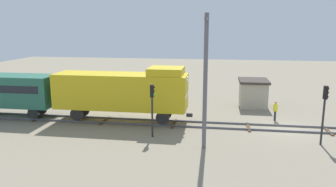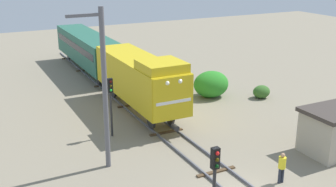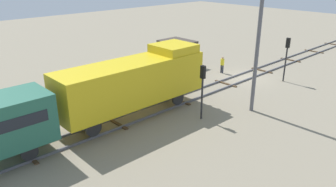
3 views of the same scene
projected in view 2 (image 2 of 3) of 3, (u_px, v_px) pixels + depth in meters
locomotive at (140, 77)px, 30.92m from camera, size 2.90×11.60×4.60m
passenger_car_leading at (88, 47)px, 42.31m from camera, size 2.84×14.00×3.66m
traffic_signal_near at (215, 177)px, 16.79m from camera, size 0.32×0.34×4.14m
traffic_signal_mid at (111, 96)px, 26.78m from camera, size 0.32×0.34×3.93m
worker_near_track at (282, 166)px, 21.64m from camera, size 0.38×0.38×1.70m
catenary_mast at (104, 87)px, 22.19m from camera, size 1.94×0.28×8.88m
relay_hut at (333, 131)px, 24.89m from camera, size 3.50×2.90×2.74m
bush_near at (211, 84)px, 34.97m from camera, size 3.03×2.48×2.20m
bush_mid at (261, 92)px, 34.84m from camera, size 1.49×1.22×1.08m
bush_far at (174, 74)px, 38.17m from camera, size 2.92×2.39×2.12m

